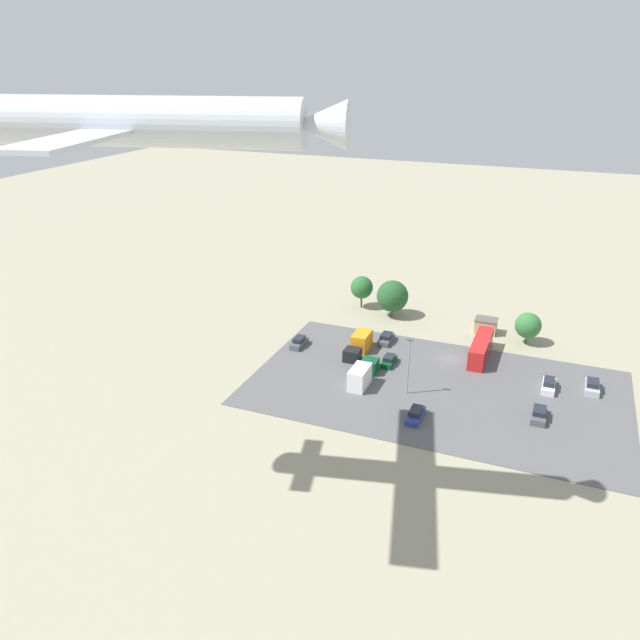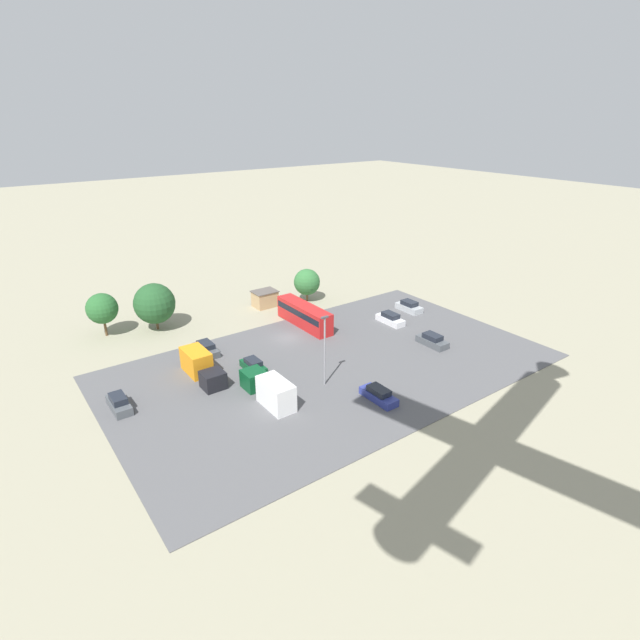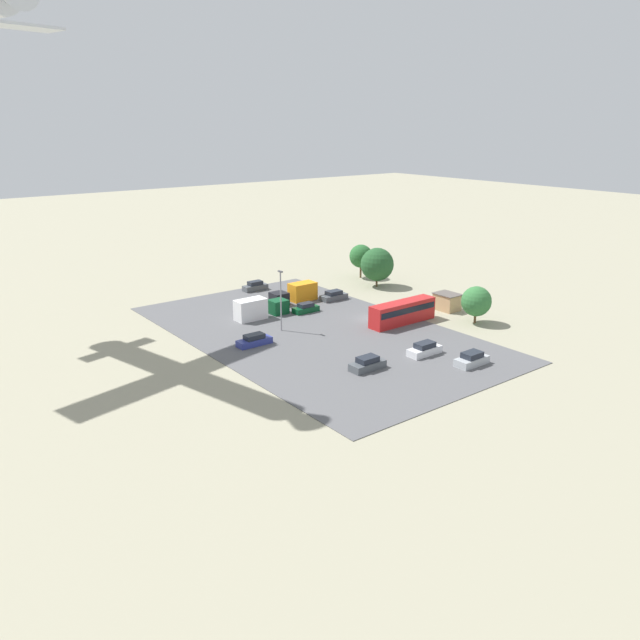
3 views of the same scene
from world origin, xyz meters
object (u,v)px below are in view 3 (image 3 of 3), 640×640
object	(u,v)px
parked_car_0	(254,340)
parked_truck_0	(296,293)
parked_car_2	(367,364)
parked_car_6	(334,296)
bus	(402,312)
parked_car_1	(472,359)
parked_truck_1	(259,309)
parked_car_3	(425,349)
parked_car_5	(255,286)
parked_car_4	(306,308)
shed_building	(447,302)

from	to	relation	value
parked_car_0	parked_truck_0	world-z (taller)	parked_truck_0
parked_car_0	parked_car_2	distance (m)	16.70
parked_car_0	parked_car_6	bearing A→B (deg)	-64.25
bus	parked_car_2	xyz separation A→B (m)	(-10.30, 16.04, -1.09)
parked_car_1	parked_truck_1	world-z (taller)	parked_truck_1
parked_car_0	parked_car_3	xyz separation A→B (m)	(-16.22, -15.28, 0.04)
parked_car_6	parked_car_5	bearing A→B (deg)	-151.86
parked_car_3	parked_truck_1	xyz separation A→B (m)	(26.12, 8.32, 0.75)
parked_car_1	parked_car_6	size ratio (longest dim) A/B	0.96
parked_car_4	parked_car_5	world-z (taller)	parked_car_5
bus	parked_car_4	bearing A→B (deg)	31.27
parked_car_2	parked_car_4	size ratio (longest dim) A/B	1.08
parked_car_2	parked_car_4	world-z (taller)	parked_car_2
parked_car_0	parked_car_2	size ratio (longest dim) A/B	1.05
parked_car_0	parked_truck_1	xyz separation A→B (m)	(9.90, -6.96, 0.79)
shed_building	parked_car_2	distance (m)	28.74
parked_car_2	parked_car_6	bearing A→B (deg)	148.68
parked_truck_0	parked_car_2	bearing A→B (deg)	160.38
shed_building	parked_car_1	bearing A→B (deg)	138.65
parked_car_6	parked_car_0	bearing A→B (deg)	-64.25
bus	parked_car_5	bearing A→B (deg)	13.86
parked_truck_1	bus	bearing A→B (deg)	45.34
parked_truck_0	parked_car_4	bearing A→B (deg)	158.19
parked_car_1	parked_car_4	world-z (taller)	parked_car_1
parked_car_4	parked_truck_0	size ratio (longest dim) A/B	0.52
shed_building	parked_car_6	distance (m)	18.56
shed_building	parked_car_3	size ratio (longest dim) A/B	0.82
parked_car_1	bus	bearing A→B (deg)	-16.49
parked_car_2	parked_car_6	xyz separation A→B (m)	(26.19, -15.93, -0.02)
parked_car_0	parked_car_5	distance (m)	28.24
parked_car_0	parked_car_3	bearing A→B (deg)	-136.72
parked_car_5	parked_truck_1	size ratio (longest dim) A/B	0.51
shed_building	parked_car_5	distance (m)	33.48
shed_building	parked_car_6	world-z (taller)	shed_building
parked_car_2	parked_truck_1	distance (m)	25.43
parked_car_3	parked_truck_0	bearing A→B (deg)	177.43
parked_car_0	parked_truck_1	size ratio (longest dim) A/B	0.56
shed_building	parked_car_1	distance (m)	23.53
parked_car_3	parked_car_6	distance (m)	27.76
shed_building	parked_car_2	xyz separation A→B (m)	(-10.98, 26.56, -0.59)
parked_car_2	parked_car_3	bearing A→B (deg)	85.50
parked_car_2	parked_truck_1	world-z (taller)	parked_truck_1
parked_truck_0	parked_car_6	bearing A→B (deg)	-118.99
parked_car_6	parked_car_1	bearing A→B (deg)	-8.51
shed_building	parked_car_5	bearing A→B (deg)	31.91
parked_car_0	parked_truck_1	world-z (taller)	parked_truck_1
parked_car_0	parked_car_3	world-z (taller)	parked_car_3
parked_car_2	parked_car_5	bearing A→B (deg)	167.32
shed_building	parked_truck_0	bearing A→B (deg)	41.47
bus	parked_car_6	bearing A→B (deg)	0.39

